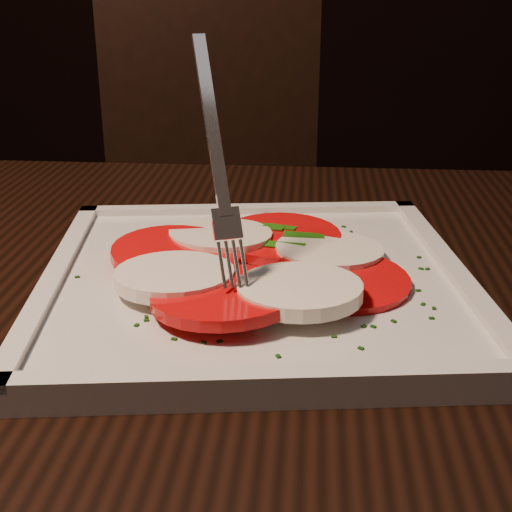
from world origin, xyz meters
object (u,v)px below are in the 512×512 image
Objects in this scene: table at (290,420)px; chair at (215,218)px; plate at (256,283)px; fork at (212,154)px.

table is 1.35× the size of chair.
plate is 0.11m from fork.
chair is at bearing 96.07° from plate.
fork reaches higher than chair.
plate is at bearing -89.82° from chair.
plate is 2.03× the size of fork.
plate is at bearing 7.47° from fork.
chair is 0.84m from plate.
plate is at bearing 137.66° from table.
fork reaches higher than table.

